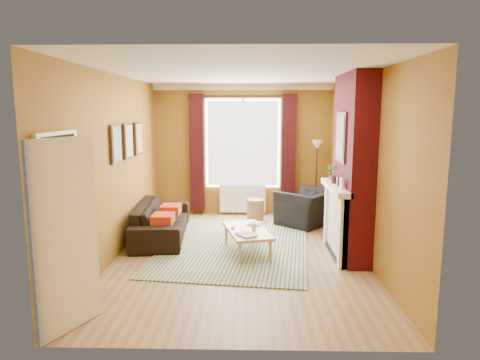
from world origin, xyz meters
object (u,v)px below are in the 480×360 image
at_px(sofa, 162,220).
at_px(armchair, 307,208).
at_px(wicker_stool, 255,210).
at_px(floor_lamp, 317,157).
at_px(coffee_table, 247,232).

relative_size(sofa, armchair, 2.00).
xyz_separation_m(sofa, armchair, (2.72, 0.92, 0.04)).
height_order(wicker_stool, floor_lamp, floor_lamp).
bearing_deg(armchair, floor_lamp, -162.54).
bearing_deg(coffee_table, armchair, 41.35).
distance_m(sofa, armchair, 2.87).
bearing_deg(wicker_stool, armchair, -16.98).
bearing_deg(sofa, coffee_table, -122.63).
relative_size(wicker_stool, floor_lamp, 0.27).
xyz_separation_m(coffee_table, wicker_stool, (0.16, 2.06, -0.12)).
distance_m(armchair, floor_lamp, 1.13).
bearing_deg(sofa, armchair, -75.71).
height_order(armchair, wicker_stool, armchair).
bearing_deg(floor_lamp, armchair, -113.97).
relative_size(sofa, coffee_table, 1.68).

